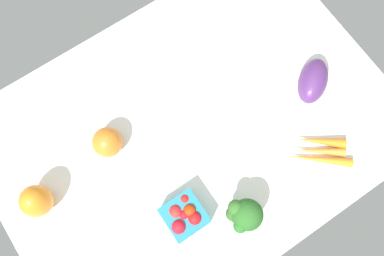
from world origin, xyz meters
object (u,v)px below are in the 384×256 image
eggplant (313,81)px  carrot_bunch (319,150)px  heirloom_tomato_orange (107,142)px  broccoli_head (244,215)px  bell_pepper_orange (36,201)px  berry_basket (184,216)px

eggplant → carrot_bunch: (9.37, 15.39, -2.50)cm
heirloom_tomato_orange → broccoli_head: bearing=117.6°
heirloom_tomato_orange → bell_pepper_orange: 21.63cm
heirloom_tomato_orange → carrot_bunch: bearing=144.5°
carrot_bunch → broccoli_head: bearing=5.5°
berry_basket → eggplant: bearing=-168.0°
eggplant → carrot_bunch: eggplant is taller
berry_basket → bell_pepper_orange: 35.23cm
broccoli_head → carrot_bunch: size_ratio=0.65×
broccoli_head → heirloom_tomato_orange: size_ratio=1.38×
heirloom_tomato_orange → berry_basket: heirloom_tomato_orange is taller
carrot_bunch → eggplant: bearing=-121.3°
heirloom_tomato_orange → bell_pepper_orange: (21.32, 3.42, 1.26)cm
broccoli_head → carrot_bunch: (-26.05, -2.53, -5.21)cm
eggplant → heirloom_tomato_orange: bearing=126.1°
eggplant → bell_pepper_orange: (74.30, -12.30, 1.39)cm
broccoli_head → bell_pepper_orange: 49.26cm
carrot_bunch → bell_pepper_orange: size_ratio=1.60×
heirloom_tomato_orange → bell_pepper_orange: size_ratio=0.75×
broccoli_head → berry_basket: bearing=-34.2°
broccoli_head → bell_pepper_orange: size_ratio=1.04×
carrot_bunch → heirloom_tomato_orange: heirloom_tomato_orange is taller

